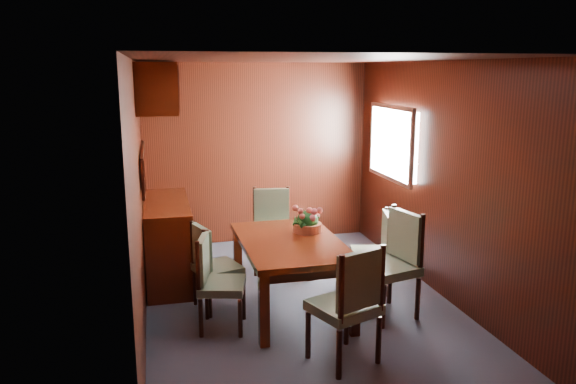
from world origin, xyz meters
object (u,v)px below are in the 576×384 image
object	(u,v)px
sideboard	(168,241)
dining_table	(290,250)
chair_right_near	(395,257)
chair_head	(350,300)
chair_left_near	(215,277)
flower_centerpiece	(307,217)

from	to	relation	value
sideboard	dining_table	size ratio (longest dim) A/B	0.93
chair_right_near	chair_head	distance (m)	1.10
dining_table	chair_head	bearing A→B (deg)	-80.95
dining_table	chair_right_near	distance (m)	1.00
chair_left_near	chair_right_near	xyz separation A→B (m)	(1.70, -0.09, 0.08)
sideboard	dining_table	bearing A→B (deg)	-43.52
dining_table	chair_right_near	xyz separation A→B (m)	(0.94, -0.35, -0.04)
chair_right_near	chair_head	bearing A→B (deg)	123.85
sideboard	flower_centerpiece	xyz separation A→B (m)	(1.37, -0.84, 0.40)
chair_left_near	chair_head	xyz separation A→B (m)	(0.96, -0.90, 0.06)
sideboard	flower_centerpiece	world-z (taller)	flower_centerpiece
chair_left_near	dining_table	bearing A→B (deg)	122.51
dining_table	chair_left_near	size ratio (longest dim) A/B	1.72
sideboard	chair_head	world-z (taller)	chair_head
dining_table	chair_head	size ratio (longest dim) A/B	1.52
chair_left_near	chair_right_near	world-z (taller)	chair_right_near
sideboard	chair_left_near	distance (m)	1.39
sideboard	chair_left_near	xyz separation A→B (m)	(0.37, -1.33, 0.04)
flower_centerpiece	chair_right_near	bearing A→B (deg)	-39.75
dining_table	chair_head	distance (m)	1.18
chair_right_near	flower_centerpiece	size ratio (longest dim) A/B	3.29
flower_centerpiece	chair_left_near	bearing A→B (deg)	-153.80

